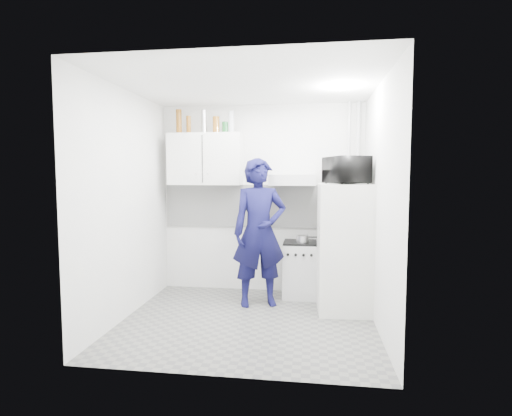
# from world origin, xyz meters

# --- Properties ---
(floor) EXTENTS (2.80, 2.80, 0.00)m
(floor) POSITION_xyz_m (0.00, 0.00, 0.00)
(floor) COLOR slate
(floor) RESTS_ON ground
(ceiling) EXTENTS (2.80, 2.80, 0.00)m
(ceiling) POSITION_xyz_m (0.00, 0.00, 2.60)
(ceiling) COLOR white
(ceiling) RESTS_ON wall_back
(wall_back) EXTENTS (2.80, 0.00, 2.80)m
(wall_back) POSITION_xyz_m (0.00, 1.25, 1.30)
(wall_back) COLOR white
(wall_back) RESTS_ON floor
(wall_left) EXTENTS (0.00, 2.60, 2.60)m
(wall_left) POSITION_xyz_m (-1.40, 0.00, 1.30)
(wall_left) COLOR white
(wall_left) RESTS_ON floor
(wall_right) EXTENTS (0.00, 2.60, 2.60)m
(wall_right) POSITION_xyz_m (1.40, 0.00, 1.30)
(wall_right) COLOR white
(wall_right) RESTS_ON floor
(person) EXTENTS (0.78, 0.63, 1.84)m
(person) POSITION_xyz_m (0.06, 0.60, 0.92)
(person) COLOR #0D0D35
(person) RESTS_ON floor
(stove) EXTENTS (0.45, 0.45, 0.72)m
(stove) POSITION_xyz_m (0.55, 1.00, 0.36)
(stove) COLOR silver
(stove) RESTS_ON floor
(fridge) EXTENTS (0.66, 0.66, 1.53)m
(fridge) POSITION_xyz_m (1.10, 0.52, 0.76)
(fridge) COLOR white
(fridge) RESTS_ON floor
(stove_top) EXTENTS (0.43, 0.43, 0.03)m
(stove_top) POSITION_xyz_m (0.55, 1.00, 0.74)
(stove_top) COLOR black
(stove_top) RESTS_ON stove
(saucepan) EXTENTS (0.16, 0.16, 0.09)m
(saucepan) POSITION_xyz_m (0.58, 0.94, 0.80)
(saucepan) COLOR silver
(saucepan) RESTS_ON stove_top
(microwave) EXTENTS (0.68, 0.57, 0.32)m
(microwave) POSITION_xyz_m (1.10, 0.52, 1.69)
(microwave) COLOR black
(microwave) RESTS_ON fridge
(bottle_a) EXTENTS (0.08, 0.08, 0.33)m
(bottle_a) POSITION_xyz_m (-1.13, 1.07, 2.37)
(bottle_a) COLOR brown
(bottle_a) RESTS_ON upper_cabinet
(bottle_b) EXTENTS (0.06, 0.06, 0.24)m
(bottle_b) POSITION_xyz_m (-0.99, 1.07, 2.32)
(bottle_b) COLOR brown
(bottle_b) RESTS_ON upper_cabinet
(bottle_d) EXTENTS (0.07, 0.07, 0.32)m
(bottle_d) POSITION_xyz_m (-0.77, 1.07, 2.36)
(bottle_d) COLOR silver
(bottle_d) RESTS_ON upper_cabinet
(canister_a) EXTENTS (0.09, 0.09, 0.23)m
(canister_a) POSITION_xyz_m (-0.60, 1.07, 2.31)
(canister_a) COLOR brown
(canister_a) RESTS_ON upper_cabinet
(canister_b) EXTENTS (0.08, 0.08, 0.15)m
(canister_b) POSITION_xyz_m (-0.48, 1.07, 2.28)
(canister_b) COLOR #144C1E
(canister_b) RESTS_ON upper_cabinet
(bottle_e) EXTENTS (0.07, 0.07, 0.29)m
(bottle_e) POSITION_xyz_m (-0.39, 1.07, 2.35)
(bottle_e) COLOR #B2B7BC
(bottle_e) RESTS_ON upper_cabinet
(upper_cabinet) EXTENTS (1.00, 0.35, 0.70)m
(upper_cabinet) POSITION_xyz_m (-0.75, 1.07, 1.85)
(upper_cabinet) COLOR white
(upper_cabinet) RESTS_ON wall_back
(range_hood) EXTENTS (0.60, 0.50, 0.14)m
(range_hood) POSITION_xyz_m (0.45, 1.00, 1.57)
(range_hood) COLOR silver
(range_hood) RESTS_ON wall_back
(backsplash) EXTENTS (2.74, 0.03, 0.60)m
(backsplash) POSITION_xyz_m (0.00, 1.24, 1.20)
(backsplash) COLOR white
(backsplash) RESTS_ON wall_back
(pipe_a) EXTENTS (0.05, 0.05, 2.60)m
(pipe_a) POSITION_xyz_m (1.30, 1.17, 1.30)
(pipe_a) COLOR silver
(pipe_a) RESTS_ON floor
(pipe_b) EXTENTS (0.04, 0.04, 2.60)m
(pipe_b) POSITION_xyz_m (1.18, 1.17, 1.30)
(pipe_b) COLOR silver
(pipe_b) RESTS_ON floor
(ceiling_spot_fixture) EXTENTS (0.10, 0.10, 0.02)m
(ceiling_spot_fixture) POSITION_xyz_m (1.00, 0.20, 2.57)
(ceiling_spot_fixture) COLOR white
(ceiling_spot_fixture) RESTS_ON ceiling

